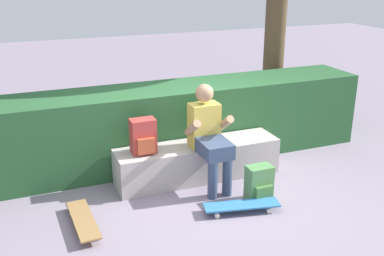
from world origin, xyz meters
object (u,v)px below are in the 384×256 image
backpack_on_ground (259,184)px  skateboard_beside_bench (83,220)px  skateboard_near_person (242,205)px  bench_main (198,161)px  person_skater (209,134)px  backpack_on_bench (143,137)px

backpack_on_ground → skateboard_beside_bench: bearing=175.2°
skateboard_near_person → skateboard_beside_bench: bearing=168.5°
skateboard_near_person → backpack_on_ground: bearing=28.8°
bench_main → backpack_on_ground: size_ratio=4.99×
person_skater → skateboard_near_person: person_skater is taller
bench_main → skateboard_beside_bench: 1.60m
bench_main → skateboard_beside_bench: bearing=-157.9°
person_skater → skateboard_near_person: 0.91m
bench_main → person_skater: bearing=-77.6°
skateboard_near_person → backpack_on_bench: size_ratio=2.06×
bench_main → backpack_on_bench: size_ratio=4.99×
person_skater → backpack_on_bench: bearing=164.0°
bench_main → person_skater: (0.05, -0.22, 0.42)m
skateboard_near_person → backpack_on_ground: 0.36m
skateboard_beside_bench → backpack_on_ground: backpack_on_ground is taller
skateboard_near_person → skateboard_beside_bench: (-1.60, 0.32, 0.00)m
bench_main → backpack_on_bench: backpack_on_bench is taller
person_skater → backpack_on_ground: 0.80m
bench_main → backpack_on_bench: 0.79m
skateboard_beside_bench → skateboard_near_person: bearing=-11.5°
skateboard_near_person → skateboard_beside_bench: same height
skateboard_beside_bench → backpack_on_ground: 1.91m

